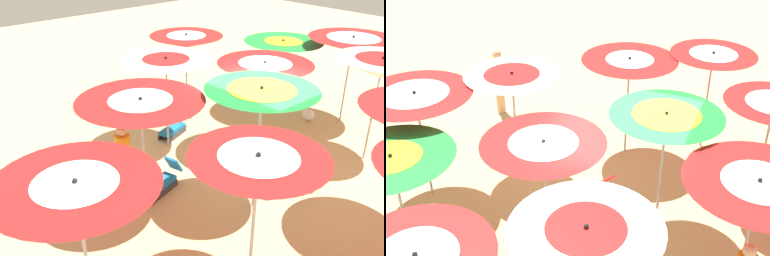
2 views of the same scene
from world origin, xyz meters
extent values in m
cube|color=#D1B57F|center=(0.00, 0.00, -0.02)|extent=(36.93, 36.93, 0.04)
cylinder|color=#B2B2B7|center=(0.95, 2.68, 1.12)|extent=(0.05, 0.05, 2.24)
cone|color=white|center=(0.95, 2.68, 2.24)|extent=(2.01, 2.01, 0.43)
cone|color=red|center=(0.95, 2.68, 2.34)|extent=(1.17, 1.17, 0.25)
sphere|color=black|center=(0.95, 2.68, 2.49)|extent=(0.07, 0.07, 0.07)
cylinder|color=#B2B2B7|center=(-0.52, 4.01, 1.12)|extent=(0.05, 0.05, 2.23)
cone|color=red|center=(-0.52, 4.01, 2.23)|extent=(2.29, 2.29, 0.36)
cone|color=white|center=(-0.52, 4.01, 2.31)|extent=(1.34, 1.34, 0.21)
sphere|color=black|center=(-0.52, 4.01, 2.44)|extent=(0.07, 0.07, 0.07)
cylinder|color=#B2B2B7|center=(1.86, -2.47, 1.10)|extent=(0.05, 0.05, 2.21)
cone|color=red|center=(1.86, -2.47, 2.21)|extent=(1.91, 1.91, 0.39)
cone|color=white|center=(1.86, -2.47, 2.30)|extent=(1.09, 1.09, 0.22)
sphere|color=black|center=(1.86, -2.47, 2.43)|extent=(0.07, 0.07, 0.07)
cylinder|color=#B2B2B7|center=(0.45, -0.74, 1.14)|extent=(0.05, 0.05, 2.28)
cone|color=#1E8C38|center=(0.45, -0.74, 2.28)|extent=(2.06, 2.06, 0.42)
cone|color=yellow|center=(0.45, -0.74, 2.37)|extent=(1.23, 1.23, 0.25)
sphere|color=black|center=(0.45, -0.74, 2.52)|extent=(0.07, 0.07, 0.07)
cylinder|color=#B2B2B7|center=(-0.92, 1.01, 1.03)|extent=(0.05, 0.05, 2.07)
cone|color=red|center=(-0.92, 1.01, 2.07)|extent=(2.17, 2.17, 0.39)
cone|color=white|center=(-0.92, 1.01, 2.16)|extent=(1.20, 1.20, 0.22)
sphere|color=black|center=(-0.92, 1.01, 2.29)|extent=(0.07, 0.07, 0.07)
cylinder|color=#B2B2B7|center=(-2.14, 3.25, 0.99)|extent=(0.05, 0.05, 1.98)
cone|color=#1E8C38|center=(-2.14, 3.25, 1.98)|extent=(2.18, 2.18, 0.30)
cone|color=yellow|center=(-2.14, 3.25, 2.06)|extent=(1.05, 1.05, 0.15)
sphere|color=black|center=(-2.14, 3.25, 2.16)|extent=(0.07, 0.07, 0.07)
cylinder|color=#B2B2B7|center=(0.59, -4.44, 1.02)|extent=(0.05, 0.05, 2.03)
cone|color=red|center=(0.59, -4.44, 2.03)|extent=(2.21, 2.21, 0.38)
cone|color=white|center=(0.59, -4.44, 2.13)|extent=(1.11, 1.11, 0.19)
sphere|color=black|center=(0.59, -4.44, 2.25)|extent=(0.07, 0.07, 0.07)
cylinder|color=#B2B2B7|center=(-0.80, -2.47, 1.08)|extent=(0.05, 0.05, 2.16)
cone|color=red|center=(-0.80, -2.47, 2.16)|extent=(2.28, 2.28, 0.42)
cone|color=white|center=(-0.80, -2.47, 2.27)|extent=(1.13, 1.13, 0.21)
sphere|color=black|center=(-0.80, -2.47, 2.40)|extent=(0.07, 0.07, 0.07)
cylinder|color=#B2B2B7|center=(-2.63, -0.47, 1.05)|extent=(0.05, 0.05, 2.10)
cone|color=white|center=(-2.63, -0.47, 2.10)|extent=(2.13, 2.13, 0.35)
cone|color=red|center=(-2.63, -0.47, 2.19)|extent=(1.11, 1.11, 0.18)
sphere|color=black|center=(-2.63, -0.47, 2.30)|extent=(0.07, 0.07, 0.07)
cylinder|color=#B2B2B7|center=(-3.93, 1.26, 1.06)|extent=(0.05, 0.05, 2.11)
cone|color=red|center=(-3.93, 1.26, 2.11)|extent=(2.03, 2.03, 0.34)
cone|color=white|center=(-3.93, 1.26, 2.20)|extent=(1.08, 1.08, 0.18)
sphere|color=black|center=(-3.93, 1.26, 2.31)|extent=(0.07, 0.07, 0.07)
cube|color=#333338|center=(0.73, -0.04, 0.07)|extent=(0.42, 0.72, 0.14)
cube|color=#333338|center=(0.44, 0.12, 0.07)|extent=(0.42, 0.72, 0.14)
cube|color=red|center=(0.59, 0.04, 0.19)|extent=(0.68, 0.86, 0.10)
cube|color=red|center=(0.86, 0.54, 0.39)|extent=(0.47, 0.48, 0.34)
cube|color=#333338|center=(-2.84, 0.01, 0.07)|extent=(0.30, 0.80, 0.14)
cube|color=#333338|center=(-3.15, -0.09, 0.07)|extent=(0.30, 0.80, 0.14)
cube|color=#1972B7|center=(-2.99, -0.04, 0.19)|extent=(0.57, 0.89, 0.10)
cube|color=#1972B7|center=(-3.18, 0.50, 0.44)|extent=(0.42, 0.44, 0.44)
cube|color=#333338|center=(-1.00, -1.88, 0.07)|extent=(0.27, 0.90, 0.14)
cube|color=#333338|center=(-1.31, -1.96, 0.07)|extent=(0.27, 0.90, 0.14)
cube|color=#1972B7|center=(-1.15, -1.92, 0.19)|extent=(0.55, 0.97, 0.10)
cube|color=#1972B7|center=(-1.30, -1.37, 0.42)|extent=(0.38, 0.33, 0.39)
cylinder|color=#D8A87F|center=(-1.41, -2.53, 0.39)|extent=(0.24, 0.24, 0.78)
cylinder|color=orange|center=(-1.41, -2.53, 1.12)|extent=(0.30, 0.30, 0.68)
sphere|color=#D8A87F|center=(-1.41, -2.53, 1.57)|extent=(0.21, 0.21, 0.21)
sphere|color=white|center=(-1.18, 3.44, 0.17)|extent=(0.34, 0.34, 0.34)
camera|label=1|loc=(4.93, -6.32, 5.22)|focal=40.15mm
camera|label=2|loc=(-7.29, -2.35, 6.73)|focal=46.82mm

